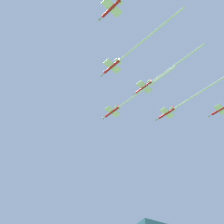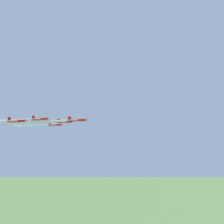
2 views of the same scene
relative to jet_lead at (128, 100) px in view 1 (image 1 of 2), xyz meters
The scene contains 4 objects.
jet_lead is the anchor object (origin of this frame).
jet_port_inner 28.05m from the jet_lead, 150.29° to the left, with size 45.91×15.74×2.55m.
jet_starboard_inner 29.38m from the jet_lead, 121.68° to the right, with size 50.16×16.92×2.55m.
jet_port_outer 19.36m from the jet_lead, 164.41° to the right, with size 40.23×14.16×2.55m.
Camera 1 is at (-86.50, 70.73, 1.99)m, focal length 48.48 mm.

